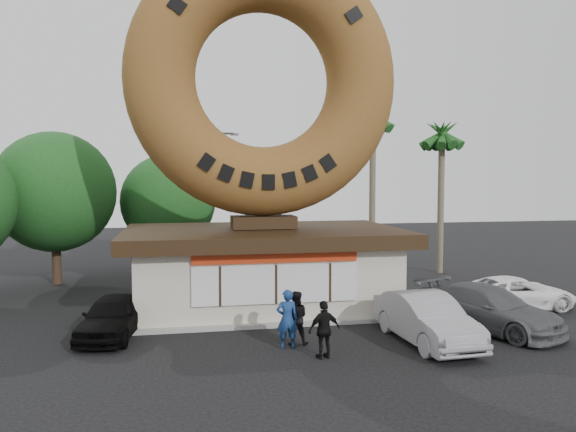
# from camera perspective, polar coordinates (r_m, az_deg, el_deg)

# --- Properties ---
(ground) EXTENTS (90.00, 90.00, 0.00)m
(ground) POSITION_cam_1_polar(r_m,az_deg,el_deg) (17.86, 0.39, -13.59)
(ground) COLOR black
(ground) RESTS_ON ground
(donut_shop) EXTENTS (11.20, 7.20, 3.80)m
(donut_shop) POSITION_cam_1_polar(r_m,az_deg,el_deg) (23.20, -2.50, -5.01)
(donut_shop) COLOR beige
(donut_shop) RESTS_ON ground
(giant_donut) EXTENTS (10.99, 2.80, 10.99)m
(giant_donut) POSITION_cam_1_polar(r_m,az_deg,el_deg) (23.26, -2.57, 13.64)
(giant_donut) COLOR brown
(giant_donut) RESTS_ON donut_shop
(tree_west) EXTENTS (6.00, 6.00, 7.65)m
(tree_west) POSITION_cam_1_polar(r_m,az_deg,el_deg) (30.34, -22.63, 2.27)
(tree_west) COLOR #473321
(tree_west) RESTS_ON ground
(tree_mid) EXTENTS (5.20, 5.20, 6.63)m
(tree_mid) POSITION_cam_1_polar(r_m,az_deg,el_deg) (31.73, -12.08, 1.42)
(tree_mid) COLOR #473321
(tree_mid) RESTS_ON ground
(palm_near) EXTENTS (2.60, 2.60, 9.75)m
(palm_near) POSITION_cam_1_polar(r_m,az_deg,el_deg) (32.69, 8.64, 9.25)
(palm_near) COLOR #726651
(palm_near) RESTS_ON ground
(palm_far) EXTENTS (2.60, 2.60, 8.75)m
(palm_far) POSITION_cam_1_polar(r_m,az_deg,el_deg) (32.59, 15.37, 7.53)
(palm_far) COLOR #726651
(palm_far) RESTS_ON ground
(street_lamp) EXTENTS (2.11, 0.20, 8.00)m
(street_lamp) POSITION_cam_1_polar(r_m,az_deg,el_deg) (32.74, -8.30, 2.36)
(street_lamp) COLOR #59595E
(street_lamp) RESTS_ON ground
(person_left) EXTENTS (0.70, 0.48, 1.87)m
(person_left) POSITION_cam_1_polar(r_m,az_deg,el_deg) (17.92, -0.09, -10.41)
(person_left) COLOR navy
(person_left) RESTS_ON ground
(person_center) EXTENTS (0.97, 0.83, 1.74)m
(person_center) POSITION_cam_1_polar(r_m,az_deg,el_deg) (18.33, 0.75, -10.30)
(person_center) COLOR black
(person_center) RESTS_ON ground
(person_right) EXTENTS (1.08, 0.63, 1.73)m
(person_right) POSITION_cam_1_polar(r_m,az_deg,el_deg) (17.01, 3.71, -11.45)
(person_right) COLOR black
(person_right) RESTS_ON ground
(car_black) EXTENTS (2.32, 4.37, 1.42)m
(car_black) POSITION_cam_1_polar(r_m,az_deg,el_deg) (20.07, -17.43, -9.69)
(car_black) COLOR black
(car_black) RESTS_ON ground
(car_silver) EXTENTS (2.01, 4.93, 1.59)m
(car_silver) POSITION_cam_1_polar(r_m,az_deg,el_deg) (19.04, 13.86, -10.11)
(car_silver) COLOR #96959A
(car_silver) RESTS_ON ground
(car_grey) EXTENTS (4.25, 5.73, 1.54)m
(car_grey) POSITION_cam_1_polar(r_m,az_deg,el_deg) (21.21, 19.70, -8.83)
(car_grey) COLOR #5B5E60
(car_grey) RESTS_ON ground
(car_white) EXTENTS (4.78, 2.22, 1.32)m
(car_white) POSITION_cam_1_polar(r_m,az_deg,el_deg) (24.93, 22.18, -7.25)
(car_white) COLOR white
(car_white) RESTS_ON ground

